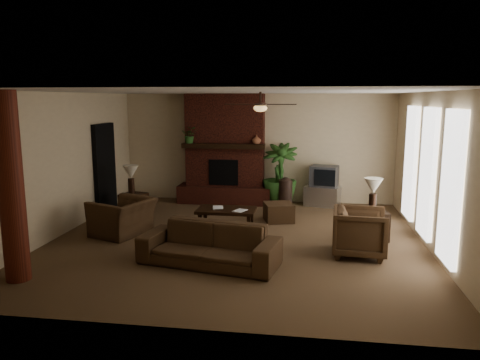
% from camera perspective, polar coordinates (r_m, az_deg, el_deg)
% --- Properties ---
extents(room_shell, '(7.00, 7.00, 7.00)m').
position_cam_1_polar(room_shell, '(8.58, -0.38, 1.51)').
color(room_shell, brown).
rests_on(room_shell, ground).
extents(fireplace, '(2.40, 0.70, 2.80)m').
position_cam_1_polar(fireplace, '(11.89, -1.87, 2.72)').
color(fireplace, '#522015').
rests_on(fireplace, ground).
extents(windows, '(0.08, 3.65, 2.35)m').
position_cam_1_polar(windows, '(8.96, 22.21, 0.80)').
color(windows, white).
rests_on(windows, ground).
extents(log_column, '(0.36, 0.36, 2.80)m').
position_cam_1_polar(log_column, '(7.44, -26.53, -0.89)').
color(log_column, maroon).
rests_on(log_column, ground).
extents(doorway, '(0.10, 1.00, 2.10)m').
position_cam_1_polar(doorway, '(11.34, -16.41, 1.41)').
color(doorway, black).
rests_on(doorway, ground).
extents(ceiling_fan, '(1.35, 1.35, 0.37)m').
position_cam_1_polar(ceiling_fan, '(8.73, 2.54, 9.10)').
color(ceiling_fan, black).
rests_on(ceiling_fan, ceiling).
extents(sofa, '(2.35, 1.09, 0.88)m').
position_cam_1_polar(sofa, '(7.55, -3.82, -7.17)').
color(sofa, '#45301D').
rests_on(sofa, ground).
extents(armchair_left, '(1.04, 1.27, 0.96)m').
position_cam_1_polar(armchair_left, '(9.42, -14.34, -3.75)').
color(armchair_left, '#45301D').
rests_on(armchair_left, ground).
extents(armchair_right, '(0.89, 0.94, 0.90)m').
position_cam_1_polar(armchair_right, '(8.20, 14.65, -6.02)').
color(armchair_right, '#45301D').
rests_on(armchair_right, ground).
extents(coffee_table, '(1.20, 0.70, 0.43)m').
position_cam_1_polar(coffee_table, '(9.53, -1.71, -3.92)').
color(coffee_table, black).
rests_on(coffee_table, ground).
extents(ottoman, '(0.74, 0.74, 0.40)m').
position_cam_1_polar(ottoman, '(10.21, 4.82, -4.00)').
color(ottoman, '#45301D').
rests_on(ottoman, ground).
extents(tv_stand, '(0.96, 0.72, 0.50)m').
position_cam_1_polar(tv_stand, '(11.80, 10.18, -1.96)').
color(tv_stand, '#BAB9BC').
rests_on(tv_stand, ground).
extents(tv, '(0.75, 0.66, 0.52)m').
position_cam_1_polar(tv, '(11.69, 10.40, 0.47)').
color(tv, '#3D3D40').
rests_on(tv, tv_stand).
extents(floor_vase, '(0.34, 0.34, 0.77)m').
position_cam_1_polar(floor_vase, '(11.40, 5.66, -1.34)').
color(floor_vase, '#30211B').
rests_on(floor_vase, ground).
extents(floor_plant, '(1.00, 1.63, 0.88)m').
position_cam_1_polar(floor_plant, '(11.73, 4.91, -0.97)').
color(floor_plant, '#2D5722').
rests_on(floor_plant, ground).
extents(side_table_left, '(0.62, 0.62, 0.55)m').
position_cam_1_polar(side_table_left, '(10.75, -13.03, -3.10)').
color(side_table_left, black).
rests_on(side_table_left, ground).
extents(lamp_left, '(0.38, 0.38, 0.65)m').
position_cam_1_polar(lamp_left, '(10.62, -13.38, 0.72)').
color(lamp_left, black).
rests_on(lamp_left, side_table_left).
extents(side_table_right, '(0.56, 0.56, 0.55)m').
position_cam_1_polar(side_table_right, '(9.24, 16.21, -5.41)').
color(side_table_right, black).
rests_on(side_table_right, ground).
extents(lamp_right, '(0.37, 0.37, 0.65)m').
position_cam_1_polar(lamp_right, '(9.03, 16.20, -1.02)').
color(lamp_right, black).
rests_on(lamp_right, side_table_right).
extents(mantel_plant, '(0.43, 0.47, 0.33)m').
position_cam_1_polar(mantel_plant, '(11.71, -6.23, 5.35)').
color(mantel_plant, '#2D5722').
rests_on(mantel_plant, fireplace).
extents(mantel_vase, '(0.27, 0.28, 0.22)m').
position_cam_1_polar(mantel_vase, '(11.46, 2.07, 5.03)').
color(mantel_vase, '#94583B').
rests_on(mantel_vase, fireplace).
extents(book_a, '(0.22, 0.07, 0.29)m').
position_cam_1_polar(book_a, '(9.54, -3.40, -2.68)').
color(book_a, '#999999').
rests_on(book_a, coffee_table).
extents(book_b, '(0.20, 0.11, 0.29)m').
position_cam_1_polar(book_b, '(9.32, -0.56, -2.96)').
color(book_b, '#999999').
rests_on(book_b, coffee_table).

